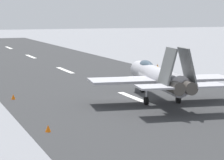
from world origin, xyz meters
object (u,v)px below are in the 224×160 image
Objects in this scene: crew_person at (157,71)px; marker_cone_near at (48,128)px; fighter_jet at (157,76)px; marker_cone_mid at (13,97)px.

crew_person is 3.16× the size of marker_cone_near.
fighter_jet is 32.46× the size of marker_cone_mid.
crew_person is at bearing -41.53° from marker_cone_near.
marker_cone_near is (-23.67, 20.96, -0.59)m from crew_person.
marker_cone_mid is (14.10, 0.00, 0.00)m from marker_cone_near.
crew_person is 3.16× the size of marker_cone_mid.
fighter_jet reaches higher than marker_cone_near.
marker_cone_near is at bearing 138.47° from crew_person.
marker_cone_mid is (-9.57, 20.96, -0.59)m from crew_person.
crew_person is at bearing -27.39° from fighter_jet.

